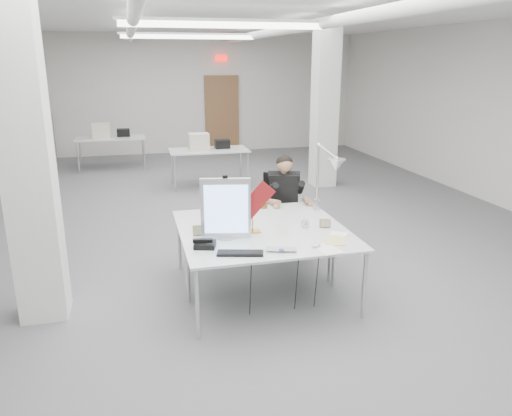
{
  "coord_description": "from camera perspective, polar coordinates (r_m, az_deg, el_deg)",
  "views": [
    {
      "loc": [
        -1.33,
        -7.05,
        2.55
      ],
      "look_at": [
        -0.06,
        -2.0,
        0.98
      ],
      "focal_mm": 35.0,
      "sensor_mm": 36.0,
      "label": 1
    }
  ],
  "objects": [
    {
      "name": "room_shell",
      "position": [
        7.36,
        -3.38,
        10.05
      ],
      "size": [
        10.04,
        14.04,
        3.24
      ],
      "color": "#57575A",
      "rests_on": "ground"
    },
    {
      "name": "desk_main",
      "position": [
        5.07,
        2.02,
        -4.12
      ],
      "size": [
        1.8,
        0.9,
        0.02
      ],
      "primitive_type": "cube",
      "color": "silver",
      "rests_on": "room_shell"
    },
    {
      "name": "desk_second",
      "position": [
        5.89,
        -0.4,
        -1.1
      ],
      "size": [
        1.8,
        0.9,
        0.02
      ],
      "primitive_type": "cube",
      "color": "silver",
      "rests_on": "room_shell"
    },
    {
      "name": "bg_desk_a",
      "position": [
        10.32,
        -5.41,
        6.59
      ],
      "size": [
        1.6,
        0.8,
        0.02
      ],
      "primitive_type": "cube",
      "color": "silver",
      "rests_on": "room_shell"
    },
    {
      "name": "bg_desk_b",
      "position": [
        12.39,
        -16.28,
        7.69
      ],
      "size": [
        1.6,
        0.8,
        0.02
      ],
      "primitive_type": "cube",
      "color": "silver",
      "rests_on": "room_shell"
    },
    {
      "name": "filing_cabinet",
      "position": [
        14.01,
        -23.08,
        7.41
      ],
      "size": [
        0.45,
        0.55,
        1.2
      ],
      "primitive_type": "cube",
      "color": "gray",
      "rests_on": "room_shell"
    },
    {
      "name": "office_chair",
      "position": [
        6.76,
        3.08,
        -0.72
      ],
      "size": [
        0.65,
        0.65,
        1.05
      ],
      "primitive_type": null,
      "rotation": [
        0.0,
        0.0,
        -0.33
      ],
      "color": "black",
      "rests_on": "room_shell"
    },
    {
      "name": "seated_person",
      "position": [
        6.61,
        3.26,
        2.27
      ],
      "size": [
        0.6,
        0.67,
        0.83
      ],
      "primitive_type": null,
      "rotation": [
        0.0,
        0.0,
        -0.33
      ],
      "color": "black",
      "rests_on": "office_chair"
    },
    {
      "name": "monitor",
      "position": [
        5.11,
        -3.49,
        -0.06
      ],
      "size": [
        0.51,
        0.15,
        0.64
      ],
      "primitive_type": "cube",
      "rotation": [
        0.0,
        0.0,
        -0.2
      ],
      "color": "silver",
      "rests_on": "desk_main"
    },
    {
      "name": "pennant",
      "position": [
        5.12,
        -0.05,
        0.75
      ],
      "size": [
        0.4,
        0.14,
        0.45
      ],
      "primitive_type": "cube",
      "rotation": [
        0.0,
        -0.87,
        -0.32
      ],
      "color": "maroon",
      "rests_on": "monitor"
    },
    {
      "name": "keyboard",
      "position": [
        4.77,
        -1.82,
        -5.18
      ],
      "size": [
        0.47,
        0.26,
        0.02
      ],
      "primitive_type": "cube",
      "rotation": [
        0.0,
        0.0,
        -0.26
      ],
      "color": "black",
      "rests_on": "desk_main"
    },
    {
      "name": "laptop",
      "position": [
        4.82,
        2.92,
        -4.97
      ],
      "size": [
        0.34,
        0.27,
        0.02
      ],
      "primitive_type": "imported",
      "rotation": [
        0.0,
        0.0,
        -0.28
      ],
      "color": "#B4B4B9",
      "rests_on": "desk_main"
    },
    {
      "name": "mouse",
      "position": [
        4.97,
        6.91,
        -4.3
      ],
      "size": [
        0.09,
        0.06,
        0.03
      ],
      "primitive_type": "ellipsoid",
      "rotation": [
        0.0,
        0.0,
        -0.04
      ],
      "color": "silver",
      "rests_on": "desk_main"
    },
    {
      "name": "bankers_lamp",
      "position": [
        5.32,
        -0.41,
        -1.14
      ],
      "size": [
        0.3,
        0.15,
        0.32
      ],
      "primitive_type": null,
      "rotation": [
        0.0,
        0.0,
        -0.14
      ],
      "color": "#E3C047",
      "rests_on": "desk_main"
    },
    {
      "name": "desk_phone",
      "position": [
        4.97,
        -5.85,
        -4.19
      ],
      "size": [
        0.25,
        0.24,
        0.05
      ],
      "primitive_type": "cube",
      "rotation": [
        0.0,
        0.0,
        -0.28
      ],
      "color": "black",
      "rests_on": "desk_main"
    },
    {
      "name": "picture_frame_left",
      "position": [
        5.28,
        -6.49,
        -2.57
      ],
      "size": [
        0.14,
        0.04,
        0.11
      ],
      "primitive_type": "cube",
      "rotation": [
        -0.21,
        0.0,
        -0.07
      ],
      "color": "#B3874D",
      "rests_on": "desk_main"
    },
    {
      "name": "picture_frame_right",
      "position": [
        5.54,
        7.9,
        -1.76
      ],
      "size": [
        0.13,
        0.06,
        0.1
      ],
      "primitive_type": "cube",
      "rotation": [
        -0.21,
        0.0,
        -0.28
      ],
      "color": "#A47746",
      "rests_on": "desk_main"
    },
    {
      "name": "desk_clock",
      "position": [
        5.52,
        5.65,
        -1.75
      ],
      "size": [
        0.1,
        0.06,
        0.1
      ],
      "primitive_type": "cylinder",
      "rotation": [
        1.57,
        0.0,
        -0.33
      ],
      "color": "silver",
      "rests_on": "desk_main"
    },
    {
      "name": "paper_stack_a",
      "position": [
        4.94,
        8.19,
        -4.67
      ],
      "size": [
        0.25,
        0.32,
        0.01
      ],
      "primitive_type": "cube",
      "rotation": [
        0.0,
        0.0,
        0.16
      ],
      "color": "white",
      "rests_on": "desk_main"
    },
    {
      "name": "paper_stack_b",
      "position": [
        5.17,
        9.03,
        -3.69
      ],
      "size": [
        0.3,
        0.33,
        0.01
      ],
      "primitive_type": "cube",
      "rotation": [
        0.0,
        0.0,
        -0.42
      ],
      "color": "#D1C17C",
      "rests_on": "desk_main"
    },
    {
      "name": "paper_stack_c",
      "position": [
        5.38,
        9.41,
        -2.92
      ],
      "size": [
        0.22,
        0.21,
        0.01
      ],
      "primitive_type": "cube",
      "rotation": [
        0.0,
        0.0,
        -0.57
      ],
      "color": "white",
      "rests_on": "desk_main"
    },
    {
      "name": "beige_monitor",
      "position": [
        5.9,
        -2.79,
        0.64
      ],
      "size": [
        0.36,
        0.35,
        0.32
      ],
      "primitive_type": "cube",
      "rotation": [
        0.0,
        0.0,
        -0.09
      ],
      "color": "beige",
      "rests_on": "desk_second"
    },
    {
      "name": "architect_lamp",
      "position": [
        5.9,
        7.93,
        2.89
      ],
      "size": [
        0.25,
        0.63,
        0.79
      ],
      "primitive_type": null,
      "rotation": [
        0.0,
        0.0,
        -0.06
      ],
      "color": "silver",
      "rests_on": "desk_second"
    }
  ]
}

